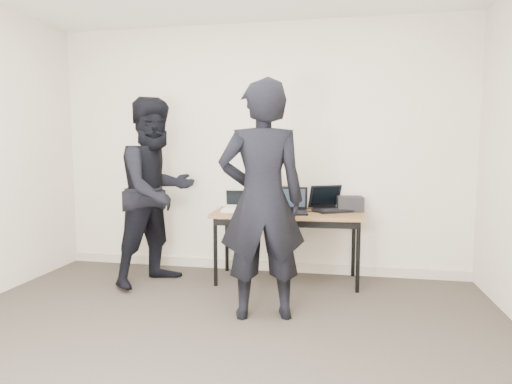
% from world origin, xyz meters
% --- Properties ---
extents(room, '(4.60, 4.60, 2.80)m').
position_xyz_m(room, '(0.00, 0.00, 1.35)').
color(room, '#3E362F').
rests_on(room, ground).
extents(desk, '(1.52, 0.71, 0.72)m').
position_xyz_m(desk, '(0.37, 1.90, 0.66)').
color(desk, brown).
rests_on(desk, ground).
extents(laptop_beige, '(0.29, 0.29, 0.22)m').
position_xyz_m(laptop_beige, '(-0.16, 1.89, 0.76)').
color(laptop_beige, beige).
rests_on(laptop_beige, desk).
extents(laptop_center, '(0.36, 0.35, 0.26)m').
position_xyz_m(laptop_center, '(0.41, 1.85, 0.78)').
color(laptop_center, black).
rests_on(laptop_center, desk).
extents(laptop_right, '(0.47, 0.47, 0.26)m').
position_xyz_m(laptop_right, '(0.79, 2.06, 0.78)').
color(laptop_right, black).
rests_on(laptop_right, desk).
extents(leather_satchel, '(0.37, 0.19, 0.25)m').
position_xyz_m(leather_satchel, '(0.19, 2.13, 0.85)').
color(leather_satchel, brown).
rests_on(leather_satchel, desk).
extents(tissue, '(0.15, 0.12, 0.08)m').
position_xyz_m(tissue, '(0.22, 2.14, 1.00)').
color(tissue, white).
rests_on(tissue, leather_satchel).
extents(equipment_box, '(0.28, 0.24, 0.15)m').
position_xyz_m(equipment_box, '(1.00, 2.10, 0.79)').
color(equipment_box, black).
rests_on(equipment_box, desk).
extents(power_brick, '(0.09, 0.06, 0.03)m').
position_xyz_m(power_brick, '(0.15, 1.74, 0.74)').
color(power_brick, black).
rests_on(power_brick, desk).
extents(cables, '(1.15, 0.47, 0.01)m').
position_xyz_m(cables, '(0.41, 1.91, 0.72)').
color(cables, silver).
rests_on(cables, desk).
extents(person_typist, '(0.79, 0.62, 1.90)m').
position_xyz_m(person_typist, '(0.27, 0.95, 0.95)').
color(person_typist, black).
rests_on(person_typist, ground).
extents(person_observer, '(1.06, 1.14, 1.86)m').
position_xyz_m(person_observer, '(-0.92, 1.63, 0.93)').
color(person_observer, black).
rests_on(person_observer, ground).
extents(baseboard, '(4.50, 0.03, 0.10)m').
position_xyz_m(baseboard, '(0.00, 2.23, 0.05)').
color(baseboard, '#C2B4A0').
rests_on(baseboard, ground).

